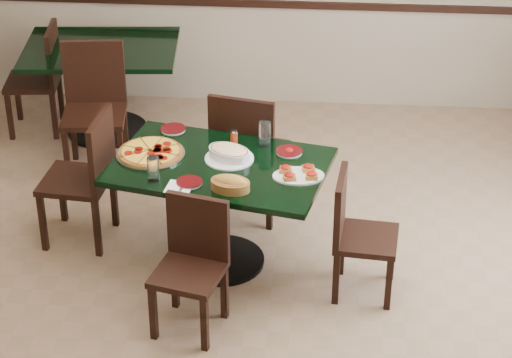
# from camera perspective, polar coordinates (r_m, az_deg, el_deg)

# --- Properties ---
(floor) EXTENTS (5.50, 5.50, 0.00)m
(floor) POSITION_cam_1_polar(r_m,az_deg,el_deg) (6.46, -0.32, -6.11)
(floor) COLOR brown
(floor) RESTS_ON ground
(room_shell) EXTENTS (5.50, 5.50, 5.50)m
(room_shell) POSITION_cam_1_polar(r_m,az_deg,el_deg) (7.43, 8.79, 8.89)
(room_shell) COLOR white
(room_shell) RESTS_ON floor
(main_table) EXTENTS (1.49, 1.13, 0.75)m
(main_table) POSITION_cam_1_polar(r_m,az_deg,el_deg) (6.37, -2.07, -0.56)
(main_table) COLOR black
(main_table) RESTS_ON floor
(back_table) EXTENTS (1.28, 0.98, 0.75)m
(back_table) POSITION_cam_1_polar(r_m,az_deg,el_deg) (8.17, -8.76, 6.01)
(back_table) COLOR black
(back_table) RESTS_ON floor
(chair_far) EXTENTS (0.55, 0.55, 0.98)m
(chair_far) POSITION_cam_1_polar(r_m,az_deg,el_deg) (6.87, -0.54, 1.77)
(chair_far) COLOR black
(chair_far) RESTS_ON floor
(chair_near) EXTENTS (0.47, 0.47, 0.83)m
(chair_near) POSITION_cam_1_polar(r_m,az_deg,el_deg) (5.92, -3.64, -4.53)
(chair_near) COLOR black
(chair_near) RESTS_ON floor
(chair_right) EXTENTS (0.42, 0.42, 0.82)m
(chair_right) POSITION_cam_1_polar(r_m,az_deg,el_deg) (6.20, 5.67, -2.87)
(chair_right) COLOR black
(chair_right) RESTS_ON floor
(chair_left) EXTENTS (0.48, 0.48, 0.94)m
(chair_left) POSITION_cam_1_polar(r_m,az_deg,el_deg) (6.73, -9.60, 0.40)
(chair_left) COLOR black
(chair_left) RESTS_ON floor
(back_chair_near) EXTENTS (0.52, 0.52, 0.99)m
(back_chair_near) POSITION_cam_1_polar(r_m,az_deg,el_deg) (7.63, -9.22, 4.47)
(back_chair_near) COLOR black
(back_chair_near) RESTS_ON floor
(back_chair_left) EXTENTS (0.46, 0.46, 0.90)m
(back_chair_left) POSITION_cam_1_polar(r_m,az_deg,el_deg) (8.31, -12.14, 5.92)
(back_chair_left) COLOR black
(back_chair_left) RESTS_ON floor
(pepperoni_pizza) EXTENTS (0.44, 0.44, 0.04)m
(pepperoni_pizza) POSITION_cam_1_polar(r_m,az_deg,el_deg) (6.41, -6.05, 1.53)
(pepperoni_pizza) COLOR #ABACB2
(pepperoni_pizza) RESTS_ON main_table
(lasagna_casserole) EXTENTS (0.33, 0.31, 0.09)m
(lasagna_casserole) POSITION_cam_1_polar(r_m,az_deg,el_deg) (6.31, -1.54, 1.50)
(lasagna_casserole) COLOR silver
(lasagna_casserole) RESTS_ON main_table
(bread_basket) EXTENTS (0.27, 0.22, 0.10)m
(bread_basket) POSITION_cam_1_polar(r_m,az_deg,el_deg) (5.99, -1.48, -0.27)
(bread_basket) COLOR brown
(bread_basket) RESTS_ON main_table
(bruschetta_platter) EXTENTS (0.35, 0.26, 0.05)m
(bruschetta_platter) POSITION_cam_1_polar(r_m,az_deg,el_deg) (6.13, 2.45, 0.30)
(bruschetta_platter) COLOR silver
(bruschetta_platter) RESTS_ON main_table
(side_plate_near) EXTENTS (0.16, 0.16, 0.02)m
(side_plate_near) POSITION_cam_1_polar(r_m,az_deg,el_deg) (6.08, -3.83, -0.19)
(side_plate_near) COLOR silver
(side_plate_near) RESTS_ON main_table
(side_plate_far_r) EXTENTS (0.17, 0.17, 0.03)m
(side_plate_far_r) POSITION_cam_1_polar(r_m,az_deg,el_deg) (6.41, 1.91, 1.60)
(side_plate_far_r) COLOR silver
(side_plate_far_r) RESTS_ON main_table
(side_plate_far_l) EXTENTS (0.17, 0.17, 0.02)m
(side_plate_far_l) POSITION_cam_1_polar(r_m,az_deg,el_deg) (6.70, -4.75, 2.87)
(side_plate_far_l) COLOR silver
(side_plate_far_l) RESTS_ON main_table
(napkin_setting) EXTENTS (0.17, 0.17, 0.01)m
(napkin_setting) POSITION_cam_1_polar(r_m,az_deg,el_deg) (6.04, -4.40, -0.48)
(napkin_setting) COLOR white
(napkin_setting) RESTS_ON main_table
(water_glass_a) EXTENTS (0.08, 0.08, 0.17)m
(water_glass_a) POSITION_cam_1_polar(r_m,az_deg,el_deg) (6.45, 0.50, 2.59)
(water_glass_a) COLOR white
(water_glass_a) RESTS_ON main_table
(water_glass_b) EXTENTS (0.07, 0.07, 0.16)m
(water_glass_b) POSITION_cam_1_polar(r_m,az_deg,el_deg) (6.09, -5.89, 0.57)
(water_glass_b) COLOR white
(water_glass_b) RESTS_ON main_table
(pepper_shaker) EXTENTS (0.05, 0.05, 0.09)m
(pepper_shaker) POSITION_cam_1_polar(r_m,az_deg,el_deg) (6.52, -1.26, 2.49)
(pepper_shaker) COLOR #AF2A12
(pepper_shaker) RESTS_ON main_table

